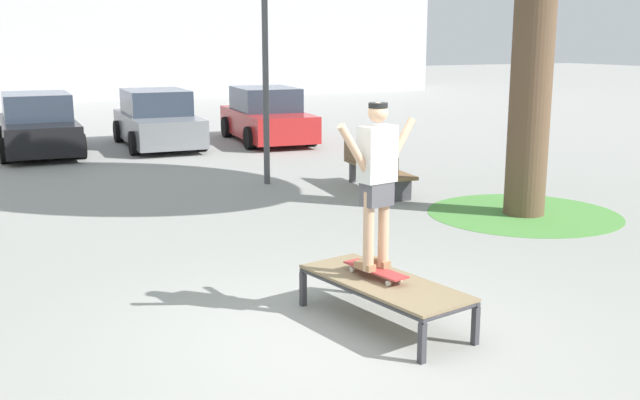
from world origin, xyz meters
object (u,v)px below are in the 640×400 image
object	(u,v)px
skater	(377,174)
car_grey	(157,121)
skate_box	(384,285)
park_bench	(376,168)
car_black	(38,126)
skateboard	(375,270)
car_red	(267,117)

from	to	relation	value
skater	car_grey	distance (m)	13.61
skate_box	park_bench	size ratio (longest dim) A/B	0.83
car_black	park_bench	size ratio (longest dim) A/B	1.75
skateboard	car_grey	bearing A→B (deg)	85.71
car_black	car_grey	xyz separation A→B (m)	(2.99, -0.06, 0.00)
car_red	skateboard	bearing A→B (deg)	-106.90
skater	park_bench	world-z (taller)	skater
skateboard	car_black	world-z (taller)	car_black
skate_box	car_black	distance (m)	13.88
skate_box	skater	size ratio (longest dim) A/B	1.19
skateboard	car_grey	distance (m)	13.58
park_bench	skate_box	bearing A→B (deg)	-119.01
skateboard	car_red	bearing A→B (deg)	73.10
car_black	car_red	xyz separation A→B (m)	(5.99, -0.40, 0.00)
car_black	car_red	bearing A→B (deg)	-3.81
skateboard	park_bench	xyz separation A→B (m)	(3.31, 5.79, -0.09)
car_grey	skater	bearing A→B (deg)	-94.29
car_black	car_grey	distance (m)	2.99
skater	skate_box	bearing A→B (deg)	-78.92
skate_box	skateboard	xyz separation A→B (m)	(-0.03, 0.13, 0.12)
car_grey	car_red	distance (m)	3.02
skater	car_grey	bearing A→B (deg)	85.71
skate_box	car_red	world-z (taller)	car_red
car_red	skate_box	bearing A→B (deg)	-106.64
skateboard	car_grey	world-z (taller)	car_grey
car_red	park_bench	world-z (taller)	car_red
car_black	park_bench	distance (m)	9.43
skate_box	car_grey	size ratio (longest dim) A/B	0.47
skate_box	car_red	distance (m)	13.92
skateboard	car_red	distance (m)	13.80
car_red	car_grey	bearing A→B (deg)	173.48
skater	skateboard	bearing A→B (deg)	-78.35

